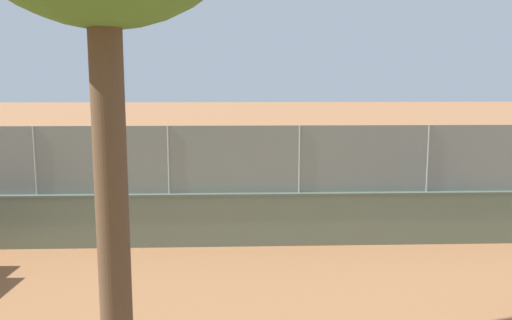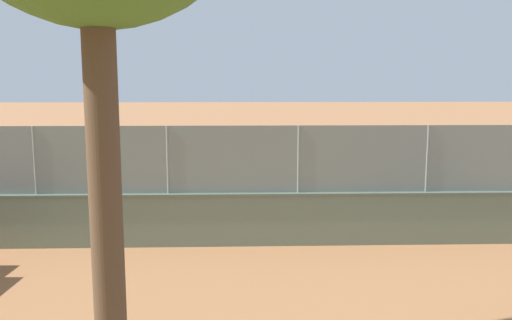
% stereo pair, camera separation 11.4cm
% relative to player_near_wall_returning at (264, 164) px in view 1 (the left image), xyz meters
% --- Properties ---
extents(ground_plane, '(260.00, 260.00, 0.00)m').
position_rel_player_near_wall_returning_xyz_m(ground_plane, '(3.62, -2.21, -0.98)').
color(ground_plane, '#A36B42').
extents(perimeter_wall, '(33.34, 1.01, 1.35)m').
position_rel_player_near_wall_returning_xyz_m(perimeter_wall, '(2.88, 7.25, -0.29)').
color(perimeter_wall, slate).
rests_on(perimeter_wall, ground_plane).
extents(fence_panel_on_wall, '(32.73, 0.64, 1.69)m').
position_rel_player_near_wall_returning_xyz_m(fence_panel_on_wall, '(2.88, 7.25, 1.23)').
color(fence_panel_on_wall, gray).
rests_on(fence_panel_on_wall, perimeter_wall).
extents(player_near_wall_returning, '(1.25, 0.77, 1.65)m').
position_rel_player_near_wall_returning_xyz_m(player_near_wall_returning, '(0.00, 0.00, 0.00)').
color(player_near_wall_returning, '#591919').
rests_on(player_near_wall_returning, ground_plane).
extents(player_foreground_swinging, '(0.97, 0.77, 1.67)m').
position_rel_player_near_wall_returning_xyz_m(player_foreground_swinging, '(-1.25, -3.00, 0.01)').
color(player_foreground_swinging, '#B2B2B2').
rests_on(player_foreground_swinging, ground_plane).
extents(sports_ball, '(0.20, 0.20, 0.20)m').
position_rel_player_near_wall_returning_xyz_m(sports_ball, '(0.59, 1.60, -0.88)').
color(sports_ball, yellow).
rests_on(sports_ball, ground_plane).
extents(courtside_bench, '(1.61, 0.41, 0.87)m').
position_rel_player_near_wall_returning_xyz_m(courtside_bench, '(-2.80, 5.62, -0.51)').
color(courtside_bench, '#4C6B4C').
rests_on(courtside_bench, ground_plane).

